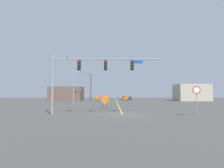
% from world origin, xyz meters
% --- Properties ---
extents(ground, '(184.51, 184.51, 0.00)m').
position_xyz_m(ground, '(0.00, 0.00, 0.00)').
color(ground, '#4C4947').
extents(road_centre_stripe, '(0.16, 102.51, 0.01)m').
position_xyz_m(road_centre_stripe, '(0.00, 51.25, 0.00)').
color(road_centre_stripe, yellow).
rests_on(road_centre_stripe, ground).
extents(traffic_signal_assembly, '(11.47, 0.44, 6.42)m').
position_xyz_m(traffic_signal_assembly, '(-3.31, -0.02, 4.84)').
color(traffic_signal_assembly, gray).
rests_on(traffic_signal_assembly, ground).
extents(stop_sign, '(0.76, 0.07, 2.93)m').
position_xyz_m(stop_sign, '(7.10, -1.89, 2.06)').
color(stop_sign, gray).
rests_on(stop_sign, ground).
extents(street_lamp_near_left, '(1.60, 0.24, 8.46)m').
position_xyz_m(street_lamp_near_left, '(-8.09, 41.00, 4.62)').
color(street_lamp_near_left, black).
rests_on(street_lamp_near_left, ground).
extents(street_lamp_mid_left, '(1.74, 0.24, 8.48)m').
position_xyz_m(street_lamp_mid_left, '(-8.86, 35.00, 4.65)').
color(street_lamp_mid_left, gray).
rests_on(street_lamp_mid_left, ground).
extents(street_lamp_mid_right, '(1.69, 0.24, 9.83)m').
position_xyz_m(street_lamp_mid_right, '(-9.31, 20.05, 5.32)').
color(street_lamp_mid_right, gray).
rests_on(street_lamp_mid_right, ground).
extents(construction_sign_median_far, '(1.24, 0.09, 1.96)m').
position_xyz_m(construction_sign_median_far, '(-2.66, 40.76, 1.24)').
color(construction_sign_median_far, orange).
rests_on(construction_sign_median_far, ground).
extents(construction_sign_left_shoulder, '(1.29, 0.29, 1.93)m').
position_xyz_m(construction_sign_left_shoulder, '(-2.21, 8.32, 1.19)').
color(construction_sign_left_shoulder, orange).
rests_on(construction_sign_left_shoulder, ground).
extents(construction_sign_right_lane, '(1.23, 0.12, 1.96)m').
position_xyz_m(construction_sign_right_lane, '(3.66, 45.12, 1.25)').
color(construction_sign_right_lane, orange).
rests_on(construction_sign_right_lane, ground).
extents(construction_sign_right_shoulder, '(1.34, 0.33, 1.99)m').
position_xyz_m(construction_sign_right_shoulder, '(3.32, 39.42, 1.24)').
color(construction_sign_right_shoulder, orange).
rests_on(construction_sign_right_shoulder, ground).
extents(construction_sign_left_lane, '(1.39, 0.09, 2.01)m').
position_xyz_m(construction_sign_left_lane, '(-5.36, 34.60, 1.24)').
color(construction_sign_left_lane, orange).
rests_on(construction_sign_left_lane, ground).
extents(car_blue_approaching, '(2.17, 4.18, 1.37)m').
position_xyz_m(car_blue_approaching, '(4.82, 54.31, 0.64)').
color(car_blue_approaching, '#1E389E').
rests_on(car_blue_approaching, ground).
extents(car_orange_far, '(2.06, 3.99, 1.34)m').
position_xyz_m(car_orange_far, '(3.18, 49.83, 0.65)').
color(car_orange_far, orange).
rests_on(car_orange_far, ground).
extents(roadside_building_west, '(10.40, 6.89, 4.43)m').
position_xyz_m(roadside_building_west, '(-16.05, 43.25, 2.22)').
color(roadside_building_west, brown).
rests_on(roadside_building_west, ground).
extents(roadside_building_east, '(9.46, 7.97, 5.11)m').
position_xyz_m(roadside_building_east, '(23.41, 41.03, 2.55)').
color(roadside_building_east, '#B2A893').
rests_on(roadside_building_east, ground).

